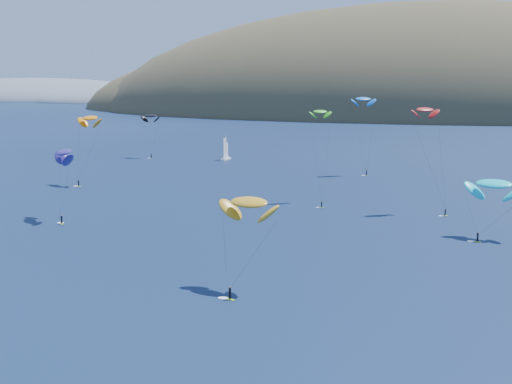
{
  "coord_description": "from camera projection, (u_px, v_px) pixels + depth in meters",
  "views": [
    {
      "loc": [
        22.24,
        -67.58,
        34.85
      ],
      "look_at": [
        -14.59,
        80.0,
        9.0
      ],
      "focal_mm": 50.0,
      "sensor_mm": 36.0,
      "label": 1
    }
  ],
  "objects": [
    {
      "name": "kitesurfer_9",
      "position": [
        425.0,
        110.0,
        176.33
      ],
      "size": [
        10.42,
        9.43,
        27.47
      ],
      "rotation": [
        0.0,
        0.0,
        0.52
      ],
      "color": "#97D818",
      "rests_on": "ground"
    },
    {
      "name": "kitesurfer_1",
      "position": [
        90.0,
        118.0,
        220.22
      ],
      "size": [
        10.79,
        11.2,
        23.27
      ],
      "rotation": [
        0.0,
        0.0,
        -0.4
      ],
      "color": "#97D818",
      "rests_on": "ground"
    },
    {
      "name": "headland",
      "position": [
        54.0,
        102.0,
        900.1
      ],
      "size": [
        460.0,
        250.0,
        60.0
      ],
      "color": "slate",
      "rests_on": "ground"
    },
    {
      "name": "sailboat",
      "position": [
        226.0,
        158.0,
        283.24
      ],
      "size": [
        8.1,
        6.99,
        9.98
      ],
      "rotation": [
        0.0,
        0.0,
        -0.1
      ],
      "color": "white",
      "rests_on": "ground"
    },
    {
      "name": "kitesurfer_10",
      "position": [
        64.0,
        152.0,
        168.98
      ],
      "size": [
        10.4,
        13.14,
        18.74
      ],
      "rotation": [
        0.0,
        0.0,
        -0.83
      ],
      "color": "#97D818",
      "rests_on": "ground"
    },
    {
      "name": "kitesurfer_2",
      "position": [
        249.0,
        202.0,
        114.9
      ],
      "size": [
        11.3,
        12.14,
        16.86
      ],
      "rotation": [
        0.0,
        0.0,
        -0.3
      ],
      "color": "#97D818",
      "rests_on": "ground"
    },
    {
      "name": "kitesurfer_4",
      "position": [
        363.0,
        99.0,
        240.86
      ],
      "size": [
        9.43,
        8.2,
        28.0
      ],
      "rotation": [
        0.0,
        0.0,
        0.5
      ],
      "color": "#97D818",
      "rests_on": "ground"
    },
    {
      "name": "island",
      "position": [
        454.0,
        125.0,
        606.1
      ],
      "size": [
        730.0,
        300.0,
        210.0
      ],
      "color": "#3D3526",
      "rests_on": "ground"
    },
    {
      "name": "kitesurfer_12",
      "position": [
        151.0,
        116.0,
        289.63
      ],
      "size": [
        9.11,
        7.32,
        19.3
      ],
      "rotation": [
        0.0,
        0.0,
        -0.18
      ],
      "color": "#97D818",
      "rests_on": "ground"
    },
    {
      "name": "kitesurfer_3",
      "position": [
        320.0,
        112.0,
        191.76
      ],
      "size": [
        6.56,
        14.5,
        25.76
      ],
      "rotation": [
        0.0,
        0.0,
        0.53
      ],
      "color": "#97D818",
      "rests_on": "ground"
    },
    {
      "name": "kitesurfer_5",
      "position": [
        494.0,
        184.0,
        149.94
      ],
      "size": [
        12.74,
        10.69,
        14.68
      ],
      "rotation": [
        0.0,
        0.0,
        -0.31
      ],
      "color": "#97D818",
      "rests_on": "ground"
    }
  ]
}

